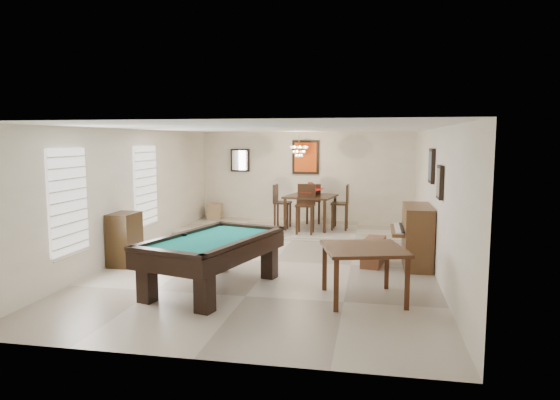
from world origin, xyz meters
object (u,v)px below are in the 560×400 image
(dining_chair_south, at_px, (305,209))
(piano_bench, at_px, (373,252))
(dining_chair_north, at_px, (313,203))
(pool_table, at_px, (213,264))
(dining_chair_west, at_px, (283,206))
(dining_table, at_px, (311,210))
(dining_chair_east, at_px, (340,207))
(flower_vase, at_px, (311,186))
(apothecary_chest, at_px, (125,239))
(square_table, at_px, (363,273))
(upright_piano, at_px, (410,236))
(corner_bench, at_px, (215,211))
(chandelier, at_px, (299,147))

(dining_chair_south, bearing_deg, piano_bench, -53.36)
(dining_chair_north, bearing_deg, pool_table, 74.43)
(pool_table, relative_size, dining_chair_west, 2.19)
(dining_table, xyz_separation_m, dining_chair_east, (0.75, -0.03, 0.09))
(flower_vase, xyz_separation_m, dining_chair_west, (-0.73, -0.02, -0.53))
(piano_bench, xyz_separation_m, apothecary_chest, (-4.68, -0.92, 0.26))
(dining_chair_south, bearing_deg, apothecary_chest, -132.55)
(square_table, xyz_separation_m, dining_chair_west, (-2.19, 5.18, 0.28))
(pool_table, height_order, square_table, pool_table)
(pool_table, bearing_deg, piano_bench, 55.21)
(square_table, relative_size, apothecary_chest, 1.15)
(apothecary_chest, height_order, dining_chair_east, dining_chair_east)
(apothecary_chest, height_order, dining_chair_west, dining_chair_west)
(piano_bench, distance_m, dining_table, 3.44)
(dining_chair_west, bearing_deg, upright_piano, -131.65)
(upright_piano, height_order, dining_chair_north, dining_chair_north)
(dining_table, xyz_separation_m, dining_chair_west, (-0.73, -0.02, 0.08))
(dining_table, distance_m, corner_bench, 3.09)
(dining_chair_south, relative_size, dining_chair_east, 1.04)
(pool_table, xyz_separation_m, square_table, (2.38, -0.09, -0.01))
(dining_chair_south, height_order, chandelier, chandelier)
(dining_table, relative_size, chandelier, 1.96)
(dining_chair_south, bearing_deg, chandelier, 110.17)
(apothecary_chest, distance_m, dining_chair_south, 4.42)
(apothecary_chest, relative_size, flower_vase, 4.34)
(apothecary_chest, distance_m, dining_chair_west, 4.58)
(square_table, xyz_separation_m, dining_chair_north, (-1.49, 5.99, 0.26))
(upright_piano, distance_m, dining_chair_west, 4.19)
(apothecary_chest, xyz_separation_m, dining_table, (3.07, 3.95, 0.10))
(pool_table, relative_size, flower_vase, 10.60)
(dining_chair_east, bearing_deg, square_table, 9.41)
(upright_piano, xyz_separation_m, flower_vase, (-2.28, 2.95, 0.63))
(piano_bench, bearing_deg, square_table, -93.80)
(square_table, distance_m, dining_chair_south, 4.72)
(piano_bench, distance_m, flower_vase, 3.56)
(apothecary_chest, bearing_deg, dining_table, 52.07)
(pool_table, height_order, dining_chair_south, dining_chair_south)
(piano_bench, height_order, corner_bench, corner_bench)
(dining_chair_north, height_order, dining_chair_west, dining_chair_west)
(dining_chair_north, height_order, corner_bench, dining_chair_north)
(apothecary_chest, relative_size, dining_chair_north, 0.92)
(upright_piano, relative_size, dining_table, 1.17)
(dining_chair_east, bearing_deg, apothecary_chest, -42.75)
(flower_vase, distance_m, corner_bench, 3.20)
(dining_chair_west, bearing_deg, dining_table, -85.73)
(upright_piano, distance_m, flower_vase, 3.78)
(dining_table, height_order, dining_chair_west, dining_chair_west)
(dining_chair_south, xyz_separation_m, chandelier, (-0.28, 0.80, 1.48))
(dining_chair_south, distance_m, dining_chair_north, 1.53)
(dining_chair_east, bearing_deg, dining_chair_north, -135.10)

